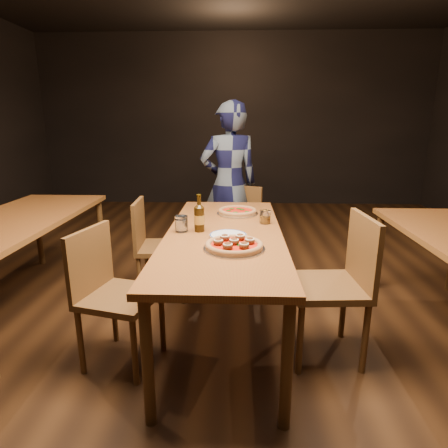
{
  "coord_description": "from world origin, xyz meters",
  "views": [
    {
      "loc": [
        0.1,
        -2.51,
        1.49
      ],
      "look_at": [
        0.0,
        -0.05,
        0.82
      ],
      "focal_mm": 30.0,
      "sensor_mm": 36.0,
      "label": 1
    }
  ],
  "objects_px": {
    "chair_main_e": "(326,285)",
    "pizza_margherita": "(237,211)",
    "chair_main_sw": "(163,247)",
    "water_glass": "(181,224)",
    "chair_main_nw": "(121,296)",
    "plate_stack": "(228,236)",
    "chair_end": "(236,226)",
    "beer_bottle": "(199,219)",
    "table_main": "(224,241)",
    "pizza_meatball": "(234,245)",
    "table_left": "(14,227)",
    "amber_glass": "(265,217)",
    "diner": "(229,184)"
  },
  "relations": [
    {
      "from": "table_left",
      "to": "chair_main_nw",
      "type": "height_order",
      "value": "chair_main_nw"
    },
    {
      "from": "chair_main_nw",
      "to": "pizza_margherita",
      "type": "relative_size",
      "value": 2.66
    },
    {
      "from": "amber_glass",
      "to": "table_left",
      "type": "bearing_deg",
      "value": 178.2
    },
    {
      "from": "pizza_margherita",
      "to": "chair_main_e",
      "type": "bearing_deg",
      "value": -55.62
    },
    {
      "from": "chair_main_e",
      "to": "beer_bottle",
      "type": "bearing_deg",
      "value": -114.14
    },
    {
      "from": "table_left",
      "to": "pizza_margherita",
      "type": "height_order",
      "value": "pizza_margherita"
    },
    {
      "from": "plate_stack",
      "to": "chair_main_nw",
      "type": "bearing_deg",
      "value": -156.32
    },
    {
      "from": "chair_main_nw",
      "to": "beer_bottle",
      "type": "bearing_deg",
      "value": -31.64
    },
    {
      "from": "chair_main_sw",
      "to": "water_glass",
      "type": "bearing_deg",
      "value": -158.82
    },
    {
      "from": "pizza_margherita",
      "to": "diner",
      "type": "height_order",
      "value": "diner"
    },
    {
      "from": "table_main",
      "to": "pizza_meatball",
      "type": "bearing_deg",
      "value": -78.59
    },
    {
      "from": "chair_end",
      "to": "beer_bottle",
      "type": "xyz_separation_m",
      "value": [
        -0.25,
        -1.26,
        0.4
      ]
    },
    {
      "from": "plate_stack",
      "to": "pizza_margherita",
      "type": "bearing_deg",
      "value": 84.98
    },
    {
      "from": "chair_main_nw",
      "to": "chair_end",
      "type": "height_order",
      "value": "chair_main_nw"
    },
    {
      "from": "pizza_meatball",
      "to": "water_glass",
      "type": "xyz_separation_m",
      "value": [
        -0.37,
        0.36,
        0.03
      ]
    },
    {
      "from": "chair_main_nw",
      "to": "pizza_meatball",
      "type": "height_order",
      "value": "chair_main_nw"
    },
    {
      "from": "pizza_margherita",
      "to": "water_glass",
      "type": "distance_m",
      "value": 0.66
    },
    {
      "from": "table_main",
      "to": "chair_main_e",
      "type": "height_order",
      "value": "chair_main_e"
    },
    {
      "from": "plate_stack",
      "to": "chair_main_e",
      "type": "bearing_deg",
      "value": -14.42
    },
    {
      "from": "chair_main_sw",
      "to": "pizza_margherita",
      "type": "bearing_deg",
      "value": -95.06
    },
    {
      "from": "chair_main_sw",
      "to": "diner",
      "type": "bearing_deg",
      "value": -35.96
    },
    {
      "from": "table_main",
      "to": "beer_bottle",
      "type": "bearing_deg",
      "value": 177.91
    },
    {
      "from": "amber_glass",
      "to": "diner",
      "type": "height_order",
      "value": "diner"
    },
    {
      "from": "chair_main_sw",
      "to": "chair_end",
      "type": "relative_size",
      "value": 1.03
    },
    {
      "from": "table_main",
      "to": "chair_main_nw",
      "type": "distance_m",
      "value": 0.79
    },
    {
      "from": "table_left",
      "to": "diner",
      "type": "distance_m",
      "value": 2.05
    },
    {
      "from": "pizza_meatball",
      "to": "plate_stack",
      "type": "bearing_deg",
      "value": 100.87
    },
    {
      "from": "table_left",
      "to": "water_glass",
      "type": "relative_size",
      "value": 17.73
    },
    {
      "from": "table_main",
      "to": "water_glass",
      "type": "xyz_separation_m",
      "value": [
        -0.3,
        -0.01,
        0.13
      ]
    },
    {
      "from": "chair_main_e",
      "to": "pizza_meatball",
      "type": "relative_size",
      "value": 2.64
    },
    {
      "from": "table_left",
      "to": "chair_main_sw",
      "type": "xyz_separation_m",
      "value": [
        1.14,
        0.24,
        -0.23
      ]
    },
    {
      "from": "water_glass",
      "to": "chair_main_e",
      "type": "bearing_deg",
      "value": -17.26
    },
    {
      "from": "chair_main_nw",
      "to": "chair_main_e",
      "type": "height_order",
      "value": "chair_main_e"
    },
    {
      "from": "pizza_margherita",
      "to": "water_glass",
      "type": "xyz_separation_m",
      "value": [
        -0.39,
        -0.53,
        0.03
      ]
    },
    {
      "from": "chair_end",
      "to": "amber_glass",
      "type": "xyz_separation_m",
      "value": [
        0.22,
        -1.03,
        0.36
      ]
    },
    {
      "from": "water_glass",
      "to": "chair_main_sw",
      "type": "bearing_deg",
      "value": 115.15
    },
    {
      "from": "chair_main_nw",
      "to": "plate_stack",
      "type": "distance_m",
      "value": 0.78
    },
    {
      "from": "table_main",
      "to": "diner",
      "type": "bearing_deg",
      "value": 90.12
    },
    {
      "from": "chair_main_sw",
      "to": "chair_main_nw",
      "type": "bearing_deg",
      "value": 172.04
    },
    {
      "from": "chair_main_e",
      "to": "pizza_margherita",
      "type": "xyz_separation_m",
      "value": [
        -0.57,
        0.83,
        0.28
      ]
    },
    {
      "from": "chair_main_nw",
      "to": "chair_end",
      "type": "xyz_separation_m",
      "value": [
        0.7,
        1.69,
        -0.02
      ]
    },
    {
      "from": "chair_main_e",
      "to": "pizza_margherita",
      "type": "distance_m",
      "value": 1.05
    },
    {
      "from": "plate_stack",
      "to": "chair_main_sw",
      "type": "bearing_deg",
      "value": 130.69
    },
    {
      "from": "chair_end",
      "to": "chair_main_nw",
      "type": "bearing_deg",
      "value": -89.01
    },
    {
      "from": "chair_main_nw",
      "to": "water_glass",
      "type": "relative_size",
      "value": 8.09
    },
    {
      "from": "water_glass",
      "to": "amber_glass",
      "type": "height_order",
      "value": "water_glass"
    },
    {
      "from": "pizza_meatball",
      "to": "plate_stack",
      "type": "relative_size",
      "value": 1.52
    },
    {
      "from": "pizza_meatball",
      "to": "plate_stack",
      "type": "xyz_separation_m",
      "value": [
        -0.04,
        0.22,
        -0.01
      ]
    },
    {
      "from": "plate_stack",
      "to": "water_glass",
      "type": "relative_size",
      "value": 2.18
    },
    {
      "from": "plate_stack",
      "to": "amber_glass",
      "type": "xyz_separation_m",
      "value": [
        0.27,
        0.38,
        0.04
      ]
    }
  ]
}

